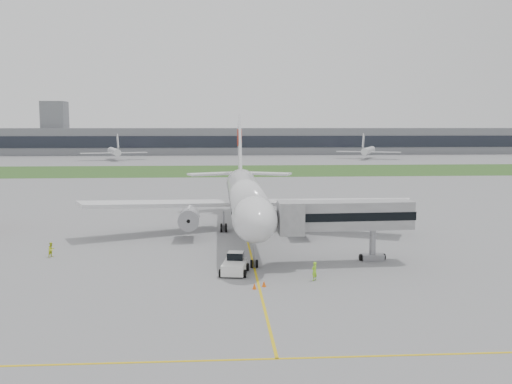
{
  "coord_description": "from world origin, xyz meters",
  "views": [
    {
      "loc": [
        -3.89,
        -77.11,
        15.92
      ],
      "look_at": [
        1.32,
        2.0,
        6.5
      ],
      "focal_mm": 40.0,
      "sensor_mm": 36.0,
      "label": 1
    }
  ],
  "objects": [
    {
      "name": "ground_crew_near",
      "position": [
        5.84,
        -20.62,
        0.97
      ],
      "size": [
        0.84,
        0.82,
        1.95
      ],
      "primitive_type": "imported",
      "rotation": [
        0.0,
        0.0,
        3.89
      ],
      "color": "#9CEF27",
      "rests_on": "ground"
    },
    {
      "name": "safety_cone_left",
      "position": [
        -0.5,
        -23.34,
        0.3
      ],
      "size": [
        0.43,
        0.43,
        0.59
      ],
      "primitive_type": "cone",
      "color": "#F65B0C",
      "rests_on": "ground"
    },
    {
      "name": "control_tower",
      "position": [
        -90.0,
        232.0,
        0.0
      ],
      "size": [
        12.0,
        12.0,
        56.0
      ],
      "primitive_type": null,
      "color": "gray",
      "rests_on": "ground"
    },
    {
      "name": "airliner",
      "position": [
        0.0,
        4.87,
        5.66
      ],
      "size": [
        48.13,
        53.95,
        17.88
      ],
      "color": "silver",
      "rests_on": "ground"
    },
    {
      "name": "apron_markings",
      "position": [
        0.0,
        -5.0,
        0.0
      ],
      "size": [
        70.0,
        70.0,
        0.04
      ],
      "primitive_type": null,
      "color": "gold",
      "rests_on": "ground"
    },
    {
      "name": "distant_aircraft_right",
      "position": [
        65.57,
        183.4,
        0.0
      ],
      "size": [
        37.23,
        35.37,
        11.27
      ],
      "primitive_type": null,
      "rotation": [
        0.0,
        0.0,
        -0.4
      ],
      "color": "silver",
      "rests_on": "ground"
    },
    {
      "name": "jet_bridge",
      "position": [
        10.01,
        -13.25,
        5.43
      ],
      "size": [
        15.86,
        5.25,
        7.34
      ],
      "rotation": [
        0.0,
        0.0,
        0.05
      ],
      "color": "#A4A5A7",
      "rests_on": "ground"
    },
    {
      "name": "distant_aircraft_left",
      "position": [
        -50.57,
        181.97,
        0.0
      ],
      "size": [
        35.35,
        33.06,
        11.14
      ],
      "primitive_type": null,
      "rotation": [
        0.0,
        0.0,
        0.29
      ],
      "color": "silver",
      "rests_on": "ground"
    },
    {
      "name": "grass_strip",
      "position": [
        0.0,
        120.0,
        0.01
      ],
      "size": [
        600.0,
        50.0,
        0.02
      ],
      "primitive_type": "cube",
      "color": "#365620",
      "rests_on": "ground"
    },
    {
      "name": "ground_crew_far",
      "position": [
        -24.09,
        -8.28,
        0.91
      ],
      "size": [
        1.04,
        1.11,
        1.82
      ],
      "primitive_type": "imported",
      "rotation": [
        0.0,
        0.0,
        1.03
      ],
      "color": "#D2E426",
      "rests_on": "ground"
    },
    {
      "name": "terminal_building",
      "position": [
        0.0,
        229.87,
        7.0
      ],
      "size": [
        320.0,
        22.3,
        14.0
      ],
      "color": "gray",
      "rests_on": "ground"
    },
    {
      "name": "ground",
      "position": [
        0.0,
        0.0,
        0.0
      ],
      "size": [
        600.0,
        600.0,
        0.0
      ],
      "primitive_type": "plane",
      "color": "gray",
      "rests_on": "ground"
    },
    {
      "name": "safety_cone_right",
      "position": [
        0.5,
        -22.56,
        0.3
      ],
      "size": [
        0.44,
        0.44,
        0.6
      ],
      "primitive_type": "cone",
      "color": "#F65B0C",
      "rests_on": "ground"
    },
    {
      "name": "pushback_tug",
      "position": [
        -2.24,
        -17.2,
        0.99
      ],
      "size": [
        3.37,
        4.51,
        2.15
      ],
      "rotation": [
        0.0,
        0.0,
        -0.16
      ],
      "color": "white",
      "rests_on": "ground"
    }
  ]
}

